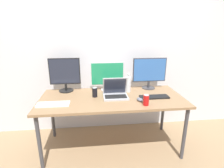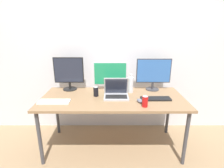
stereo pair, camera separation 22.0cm
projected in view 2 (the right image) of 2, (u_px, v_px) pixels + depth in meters
name	position (u px, v px, depth m)	size (l,w,h in m)	color
ground_plane	(112.00, 146.00, 2.48)	(16.00, 16.00, 0.00)	#9E7F5B
wall_back	(112.00, 48.00, 2.65)	(7.00, 0.08, 2.60)	silver
work_desk	(112.00, 101.00, 2.27)	(1.83, 0.80, 0.74)	#424247
monitor_left	(68.00, 73.00, 2.47)	(0.42, 0.20, 0.47)	black
monitor_center	(109.00, 75.00, 2.46)	(0.47, 0.18, 0.41)	silver
monitor_right	(153.00, 73.00, 2.47)	(0.49, 0.19, 0.45)	#38383D
laptop_silver	(116.00, 93.00, 2.25)	(0.31, 0.25, 0.25)	#B7B7BC
keyboard_main	(53.00, 102.00, 2.09)	(0.37, 0.14, 0.02)	white
keyboard_aux	(155.00, 99.00, 2.18)	(0.37, 0.13, 0.02)	black
mouse_by_keyboard	(139.00, 101.00, 2.10)	(0.06, 0.11, 0.04)	slate
water_bottle	(130.00, 84.00, 2.40)	(0.08, 0.08, 0.26)	silver
soda_can_near_keyboard	(144.00, 101.00, 1.97)	(0.07, 0.07, 0.13)	red
soda_can_by_laptop	(95.00, 92.00, 2.27)	(0.07, 0.07, 0.13)	black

